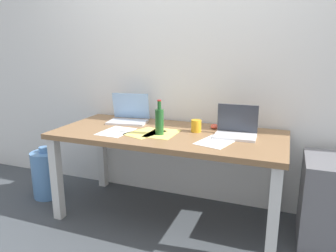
{
  "coord_description": "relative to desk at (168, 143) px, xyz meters",
  "views": [
    {
      "loc": [
        0.85,
        -2.22,
        1.38
      ],
      "look_at": [
        0.0,
        0.0,
        0.78
      ],
      "focal_mm": 33.84,
      "sensor_mm": 36.0,
      "label": 1
    }
  ],
  "objects": [
    {
      "name": "ground_plane",
      "position": [
        0.0,
        0.0,
        -0.64
      ],
      "size": [
        8.0,
        8.0,
        0.0
      ],
      "primitive_type": "plane",
      "color": "#42474C"
    },
    {
      "name": "back_wall",
      "position": [
        0.0,
        0.46,
        0.66
      ],
      "size": [
        5.2,
        0.08,
        2.6
      ],
      "primitive_type": "cube",
      "color": "white",
      "rests_on": "ground"
    },
    {
      "name": "desk",
      "position": [
        0.0,
        0.0,
        0.0
      ],
      "size": [
        1.78,
        0.79,
        0.73
      ],
      "color": "olive",
      "rests_on": "ground"
    },
    {
      "name": "laptop_left",
      "position": [
        -0.44,
        0.2,
        0.15
      ],
      "size": [
        0.36,
        0.28,
        0.25
      ],
      "color": "silver",
      "rests_on": "desk"
    },
    {
      "name": "laptop_right",
      "position": [
        0.51,
        0.07,
        0.14
      ],
      "size": [
        0.31,
        0.22,
        0.23
      ],
      "color": "silver",
      "rests_on": "desk"
    },
    {
      "name": "beer_bottle",
      "position": [
        -0.04,
        -0.09,
        0.2
      ],
      "size": [
        0.07,
        0.07,
        0.27
      ],
      "color": "#1E5123",
      "rests_on": "desk"
    },
    {
      "name": "computer_mouse",
      "position": [
        0.31,
        0.25,
        0.11
      ],
      "size": [
        0.07,
        0.11,
        0.03
      ],
      "primitive_type": "ellipsoid",
      "rotation": [
        0.0,
        0.0,
        0.14
      ],
      "color": "#D84C38",
      "rests_on": "desk"
    },
    {
      "name": "coffee_mug",
      "position": [
        0.2,
        0.09,
        0.14
      ],
      "size": [
        0.08,
        0.08,
        0.09
      ],
      "primitive_type": "cylinder",
      "color": "gold",
      "rests_on": "desk"
    },
    {
      "name": "paper_sheet_center",
      "position": [
        -0.03,
        -0.05,
        0.09
      ],
      "size": [
        0.22,
        0.3,
        0.0
      ],
      "primitive_type": "cube",
      "rotation": [
        0.0,
        0.0,
        -0.03
      ],
      "color": "#F4E06B",
      "rests_on": "desk"
    },
    {
      "name": "paper_sheet_front_right",
      "position": [
        0.41,
        -0.11,
        0.09
      ],
      "size": [
        0.28,
        0.34,
        0.0
      ],
      "primitive_type": "cube",
      "rotation": [
        0.0,
        0.0,
        -0.27
      ],
      "color": "white",
      "rests_on": "desk"
    },
    {
      "name": "paper_yellow_folder",
      "position": [
        -0.16,
        -0.08,
        0.09
      ],
      "size": [
        0.3,
        0.35,
        0.0
      ],
      "primitive_type": "cube",
      "rotation": [
        0.0,
        0.0,
        -0.35
      ],
      "color": "#F4E06B",
      "rests_on": "desk"
    },
    {
      "name": "paper_sheet_front_left",
      "position": [
        -0.39,
        -0.13,
        0.09
      ],
      "size": [
        0.23,
        0.31,
        0.0
      ],
      "primitive_type": "cube",
      "rotation": [
        0.0,
        0.0,
        -0.06
      ],
      "color": "white",
      "rests_on": "desk"
    },
    {
      "name": "water_cooler_jug",
      "position": [
        -1.19,
        -0.05,
        -0.42
      ],
      "size": [
        0.26,
        0.26,
        0.48
      ],
      "color": "#598CC6",
      "rests_on": "ground"
    },
    {
      "name": "filing_cabinet",
      "position": [
        1.2,
        0.09,
        -0.32
      ],
      "size": [
        0.4,
        0.48,
        0.62
      ],
      "primitive_type": "cube",
      "color": "slate",
      "rests_on": "ground"
    }
  ]
}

